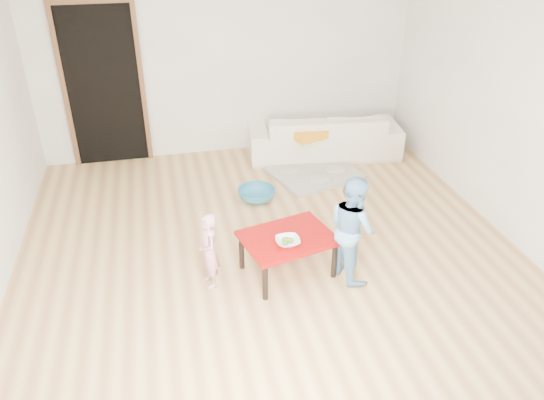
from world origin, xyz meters
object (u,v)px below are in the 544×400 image
object	(u,v)px
sofa	(324,134)
red_table	(287,254)
basin	(257,194)
child_pink	(209,251)
child_blue	(352,228)
bowl	(288,242)

from	to	relation	value
sofa	red_table	distance (m)	2.79
red_table	basin	distance (m)	1.45
sofa	child_pink	world-z (taller)	child_pink
child_pink	child_blue	size ratio (longest dim) A/B	0.72
child_blue	basin	bearing A→B (deg)	7.15
sofa	basin	distance (m)	1.61
child_blue	bowl	bearing A→B (deg)	74.51
red_table	child_blue	bearing A→B (deg)	-14.97
red_table	child_blue	world-z (taller)	child_blue
sofa	red_table	bearing A→B (deg)	72.38
child_blue	basin	distance (m)	1.76
bowl	child_pink	bearing A→B (deg)	171.36
bowl	basin	xyz separation A→B (m)	(0.02, 1.57, -0.37)
red_table	bowl	xyz separation A→B (m)	(-0.03, -0.12, 0.23)
sofa	bowl	bearing A→B (deg)	72.82
red_table	child_pink	size ratio (longest dim) A/B	1.11
sofa	basin	bearing A→B (deg)	49.90
bowl	child_blue	xyz separation A→B (m)	(0.60, -0.03, 0.08)
basin	red_table	bearing A→B (deg)	-89.71
red_table	child_pink	xyz separation A→B (m)	(-0.74, -0.01, 0.16)
sofa	child_blue	size ratio (longest dim) A/B	2.00
red_table	bowl	size ratio (longest dim) A/B	3.73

